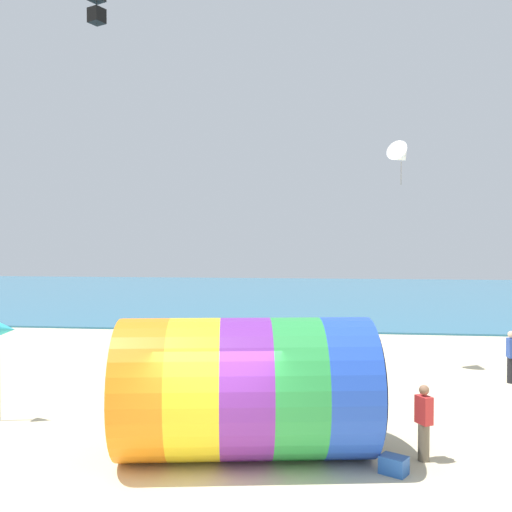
{
  "coord_description": "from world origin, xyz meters",
  "views": [
    {
      "loc": [
        1.99,
        -9.86,
        4.66
      ],
      "look_at": [
        0.39,
        4.19,
        4.28
      ],
      "focal_mm": 40.0,
      "sensor_mm": 36.0,
      "label": 1
    }
  ],
  "objects_px": {
    "kite_white_delta": "(401,155)",
    "cooler_box": "(394,465)",
    "beach_flag": "(6,334)",
    "bystander_near_water": "(511,356)",
    "giant_inflatable_tube": "(247,388)",
    "kite_black_box": "(97,5)",
    "kite_handler": "(424,422)",
    "bystander_mid_beach": "(224,365)"
  },
  "relations": [
    {
      "from": "bystander_near_water",
      "to": "giant_inflatable_tube",
      "type": "bearing_deg",
      "value": -136.9
    },
    {
      "from": "giant_inflatable_tube",
      "to": "kite_handler",
      "type": "bearing_deg",
      "value": 2.99
    },
    {
      "from": "bystander_mid_beach",
      "to": "beach_flag",
      "type": "xyz_separation_m",
      "value": [
        -5.13,
        -3.24,
        1.39
      ]
    },
    {
      "from": "cooler_box",
      "to": "giant_inflatable_tube",
      "type": "bearing_deg",
      "value": 169.08
    },
    {
      "from": "giant_inflatable_tube",
      "to": "bystander_near_water",
      "type": "height_order",
      "value": "giant_inflatable_tube"
    },
    {
      "from": "cooler_box",
      "to": "bystander_mid_beach",
      "type": "bearing_deg",
      "value": 128.4
    },
    {
      "from": "kite_black_box",
      "to": "cooler_box",
      "type": "bearing_deg",
      "value": -49.18
    },
    {
      "from": "kite_black_box",
      "to": "bystander_mid_beach",
      "type": "xyz_separation_m",
      "value": [
        7.07,
        -7.73,
        -14.31
      ]
    },
    {
      "from": "kite_handler",
      "to": "bystander_mid_beach",
      "type": "relative_size",
      "value": 0.94
    },
    {
      "from": "giant_inflatable_tube",
      "to": "kite_black_box",
      "type": "height_order",
      "value": "kite_black_box"
    },
    {
      "from": "kite_white_delta",
      "to": "cooler_box",
      "type": "relative_size",
      "value": 3.04
    },
    {
      "from": "bystander_near_water",
      "to": "cooler_box",
      "type": "distance_m",
      "value": 9.19
    },
    {
      "from": "kite_black_box",
      "to": "kite_handler",
      "type": "bearing_deg",
      "value": -45.72
    },
    {
      "from": "beach_flag",
      "to": "cooler_box",
      "type": "bearing_deg",
      "value": -13.5
    },
    {
      "from": "kite_handler",
      "to": "beach_flag",
      "type": "height_order",
      "value": "beach_flag"
    },
    {
      "from": "giant_inflatable_tube",
      "to": "kite_handler",
      "type": "distance_m",
      "value": 3.82
    },
    {
      "from": "bystander_near_water",
      "to": "beach_flag",
      "type": "height_order",
      "value": "beach_flag"
    },
    {
      "from": "kite_black_box",
      "to": "kite_white_delta",
      "type": "bearing_deg",
      "value": -15.48
    },
    {
      "from": "kite_handler",
      "to": "bystander_near_water",
      "type": "height_order",
      "value": "bystander_near_water"
    },
    {
      "from": "bystander_mid_beach",
      "to": "cooler_box",
      "type": "xyz_separation_m",
      "value": [
        4.37,
        -5.52,
        -0.7
      ]
    },
    {
      "from": "kite_handler",
      "to": "giant_inflatable_tube",
      "type": "bearing_deg",
      "value": -177.01
    },
    {
      "from": "beach_flag",
      "to": "cooler_box",
      "type": "relative_size",
      "value": 4.92
    },
    {
      "from": "bystander_near_water",
      "to": "bystander_mid_beach",
      "type": "relative_size",
      "value": 1.0
    },
    {
      "from": "kite_white_delta",
      "to": "kite_black_box",
      "type": "relative_size",
      "value": 0.91
    },
    {
      "from": "kite_handler",
      "to": "kite_black_box",
      "type": "xyz_separation_m",
      "value": [
        -12.16,
        12.47,
        14.37
      ]
    },
    {
      "from": "bystander_near_water",
      "to": "cooler_box",
      "type": "bearing_deg",
      "value": -121.05
    },
    {
      "from": "giant_inflatable_tube",
      "to": "bystander_mid_beach",
      "type": "xyz_separation_m",
      "value": [
        -1.34,
        4.93,
        -0.62
      ]
    },
    {
      "from": "beach_flag",
      "to": "cooler_box",
      "type": "height_order",
      "value": "beach_flag"
    },
    {
      "from": "kite_handler",
      "to": "kite_white_delta",
      "type": "xyz_separation_m",
      "value": [
        0.7,
        8.91,
        6.93
      ]
    },
    {
      "from": "beach_flag",
      "to": "kite_white_delta",
      "type": "bearing_deg",
      "value": 34.15
    },
    {
      "from": "bystander_near_water",
      "to": "beach_flag",
      "type": "bearing_deg",
      "value": -158.62
    },
    {
      "from": "beach_flag",
      "to": "kite_black_box",
      "type": "bearing_deg",
      "value": 100.05
    },
    {
      "from": "kite_white_delta",
      "to": "bystander_mid_beach",
      "type": "height_order",
      "value": "kite_white_delta"
    },
    {
      "from": "kite_black_box",
      "to": "bystander_mid_beach",
      "type": "relative_size",
      "value": 1.01
    },
    {
      "from": "giant_inflatable_tube",
      "to": "kite_white_delta",
      "type": "bearing_deg",
      "value": 63.9
    },
    {
      "from": "kite_white_delta",
      "to": "bystander_near_water",
      "type": "bearing_deg",
      "value": -29.04
    },
    {
      "from": "giant_inflatable_tube",
      "to": "cooler_box",
      "type": "xyz_separation_m",
      "value": [
        3.04,
        -0.59,
        -1.32
      ]
    },
    {
      "from": "bystander_mid_beach",
      "to": "kite_white_delta",
      "type": "bearing_deg",
      "value": 35.73
    },
    {
      "from": "kite_black_box",
      "to": "bystander_mid_beach",
      "type": "height_order",
      "value": "kite_black_box"
    },
    {
      "from": "giant_inflatable_tube",
      "to": "kite_handler",
      "type": "relative_size",
      "value": 3.59
    },
    {
      "from": "kite_white_delta",
      "to": "bystander_mid_beach",
      "type": "distance_m",
      "value": 9.9
    },
    {
      "from": "giant_inflatable_tube",
      "to": "kite_handler",
      "type": "xyz_separation_m",
      "value": [
        3.75,
        0.2,
        -0.68
      ]
    }
  ]
}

